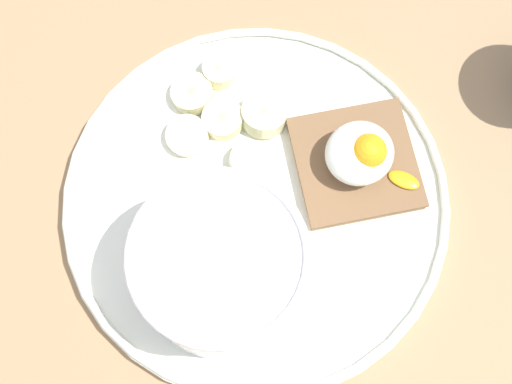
{
  "coord_description": "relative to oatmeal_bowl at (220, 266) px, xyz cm",
  "views": [
    {
      "loc": [
        -7.64,
        -13.09,
        52.64
      ],
      "look_at": [
        0.0,
        0.0,
        5.0
      ],
      "focal_mm": 50.0,
      "sensor_mm": 36.0,
      "label": 1
    }
  ],
  "objects": [
    {
      "name": "oatmeal_bowl",
      "position": [
        0.0,
        0.0,
        0.0
      ],
      "size": [
        11.58,
        11.58,
        7.26
      ],
      "color": "white",
      "rests_on": "plate"
    },
    {
      "name": "banana_slice_left",
      "position": [
        5.84,
        10.28,
        -3.11
      ],
      "size": [
        4.2,
        4.17,
        1.33
      ],
      "color": "beige",
      "rests_on": "plate"
    },
    {
      "name": "poached_egg",
      "position": [
        12.57,
        2.2,
        -0.83
      ],
      "size": [
        5.75,
        6.62,
        3.82
      ],
      "color": "white",
      "rests_on": "toast_slice"
    },
    {
      "name": "plate",
      "position": [
        4.88,
        3.72,
        -3.93
      ],
      "size": [
        28.29,
        28.29,
        1.6
      ],
      "color": "white",
      "rests_on": "ground_plane"
    },
    {
      "name": "banana_slice_outer",
      "position": [
        8.64,
        8.97,
        -2.94
      ],
      "size": [
        4.98,
        4.97,
        1.8
      ],
      "color": "beige",
      "rests_on": "plate"
    },
    {
      "name": "banana_slice_inner",
      "position": [
        5.86,
        6.48,
        -3.14
      ],
      "size": [
        3.99,
        4.03,
        1.4
      ],
      "color": "#F8F0BC",
      "rests_on": "plate"
    },
    {
      "name": "ground_plane",
      "position": [
        4.88,
        3.72,
        -5.73
      ],
      "size": [
        120.0,
        120.0,
        2.0
      ],
      "primitive_type": "cube",
      "color": "#9D7C55",
      "rests_on": "ground"
    },
    {
      "name": "banana_slice_front",
      "position": [
        2.9,
        10.45,
        -3.13
      ],
      "size": [
        4.46,
        4.43,
        1.47
      ],
      "color": "#F7E9BA",
      "rests_on": "plate"
    },
    {
      "name": "toast_slice",
      "position": [
        12.49,
        2.31,
        -3.07
      ],
      "size": [
        10.94,
        10.94,
        1.16
      ],
      "color": "brown",
      "rests_on": "plate"
    },
    {
      "name": "banana_slice_right",
      "position": [
        7.55,
        13.83,
        -3.04
      ],
      "size": [
        2.72,
        2.68,
        1.44
      ],
      "color": "beige",
      "rests_on": "plate"
    },
    {
      "name": "banana_slice_back",
      "position": [
        4.62,
        13.28,
        -3.12
      ],
      "size": [
        4.58,
        4.58,
        1.38
      ],
      "color": "beige",
      "rests_on": "plate"
    }
  ]
}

